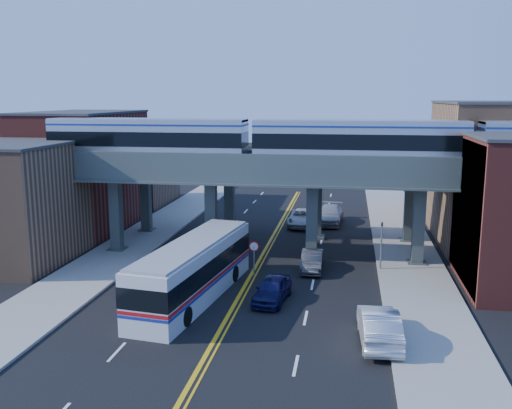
% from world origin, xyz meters
% --- Properties ---
extents(ground, '(120.00, 120.00, 0.00)m').
position_xyz_m(ground, '(0.00, 0.00, 0.00)').
color(ground, black).
rests_on(ground, ground).
extents(sidewalk_west, '(5.00, 70.00, 0.16)m').
position_xyz_m(sidewalk_west, '(-11.50, 10.00, 0.08)').
color(sidewalk_west, gray).
rests_on(sidewalk_west, ground).
extents(sidewalk_east, '(5.00, 70.00, 0.16)m').
position_xyz_m(sidewalk_east, '(11.50, 10.00, 0.08)').
color(sidewalk_east, gray).
rests_on(sidewalk_east, ground).
extents(building_west_a, '(8.00, 10.00, 9.00)m').
position_xyz_m(building_west_a, '(-18.50, 4.00, 4.50)').
color(building_west_a, '#835F44').
rests_on(building_west_a, ground).
extents(building_west_b, '(8.00, 14.00, 11.00)m').
position_xyz_m(building_west_b, '(-18.50, 16.00, 5.50)').
color(building_west_b, maroon).
rests_on(building_west_b, ground).
extents(building_west_c, '(8.00, 10.00, 8.00)m').
position_xyz_m(building_west_c, '(-18.50, 29.00, 4.00)').
color(building_west_c, '#835F44').
rests_on(building_west_c, ground).
extents(building_east_b, '(8.00, 14.00, 12.00)m').
position_xyz_m(building_east_b, '(18.50, 16.00, 6.00)').
color(building_east_b, '#835F44').
rests_on(building_east_b, ground).
extents(building_east_c, '(8.00, 10.00, 9.00)m').
position_xyz_m(building_east_c, '(18.50, 29.00, 4.50)').
color(building_east_c, maroon).
rests_on(building_east_c, ground).
extents(mural_panel, '(0.10, 9.50, 9.50)m').
position_xyz_m(mural_panel, '(14.55, 4.00, 4.75)').
color(mural_panel, teal).
rests_on(mural_panel, ground).
extents(elevated_viaduct_near, '(52.00, 3.60, 7.40)m').
position_xyz_m(elevated_viaduct_near, '(0.00, 8.00, 6.47)').
color(elevated_viaduct_near, '#3C4644').
rests_on(elevated_viaduct_near, ground).
extents(elevated_viaduct_far, '(52.00, 3.60, 7.40)m').
position_xyz_m(elevated_viaduct_far, '(0.00, 15.00, 6.47)').
color(elevated_viaduct_far, '#3C4644').
rests_on(elevated_viaduct_far, ground).
extents(transit_train, '(48.42, 3.04, 3.54)m').
position_xyz_m(transit_train, '(7.37, 8.00, 9.32)').
color(transit_train, black).
rests_on(transit_train, elevated_viaduct_near).
extents(stop_sign, '(0.76, 0.09, 2.63)m').
position_xyz_m(stop_sign, '(0.30, 3.00, 1.76)').
color(stop_sign, slate).
rests_on(stop_sign, ground).
extents(traffic_signal, '(0.15, 0.18, 4.10)m').
position_xyz_m(traffic_signal, '(9.20, 6.00, 2.30)').
color(traffic_signal, slate).
rests_on(traffic_signal, ground).
extents(transit_bus, '(4.78, 13.89, 3.51)m').
position_xyz_m(transit_bus, '(-2.76, -1.78, 1.80)').
color(transit_bus, silver).
rests_on(transit_bus, ground).
extents(car_lane_a, '(2.33, 4.68, 1.53)m').
position_xyz_m(car_lane_a, '(2.21, -1.57, 0.77)').
color(car_lane_a, '#12103C').
rests_on(car_lane_a, ground).
extents(car_lane_b, '(1.57, 4.38, 1.44)m').
position_xyz_m(car_lane_b, '(4.24, 5.28, 0.72)').
color(car_lane_b, '#2A2A2C').
rests_on(car_lane_b, ground).
extents(car_lane_c, '(2.73, 5.74, 1.58)m').
position_xyz_m(car_lane_c, '(2.31, 19.95, 0.79)').
color(car_lane_c, '#B8B8BA').
rests_on(car_lane_c, ground).
extents(car_lane_d, '(2.86, 6.27, 1.78)m').
position_xyz_m(car_lane_d, '(4.93, 21.38, 0.89)').
color(car_lane_d, '#9B9CA0').
rests_on(car_lane_d, ground).
extents(car_parked_curb, '(2.26, 5.63, 1.82)m').
position_xyz_m(car_parked_curb, '(8.50, -6.67, 0.91)').
color(car_parked_curb, '#B7B7BC').
rests_on(car_parked_curb, ground).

